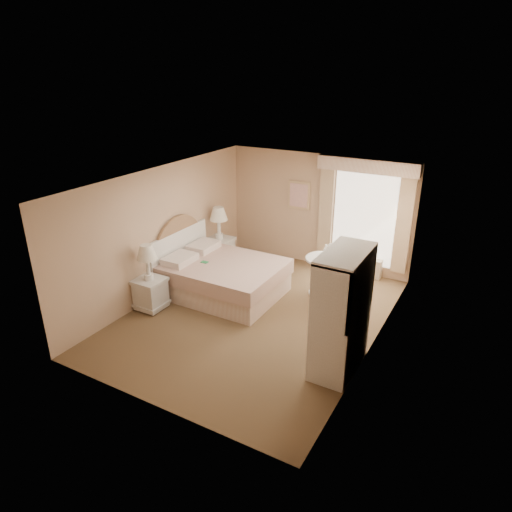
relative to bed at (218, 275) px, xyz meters
The scene contains 9 objects.
room 1.48m from the bed, 21.39° to the right, with size 4.21×5.51×2.51m.
window 3.25m from the bed, 45.71° to the left, with size 2.05×0.22×2.51m.
framed_art 2.65m from the bed, 73.75° to the left, with size 0.52×0.04×0.62m.
bed is the anchor object (origin of this frame).
nightstand_near 1.38m from the bed, 121.84° to the right, with size 0.52×0.52×1.25m.
nightstand_far 1.36m from the bed, 122.53° to the left, with size 0.56×0.56×1.35m.
round_table 2.08m from the bed, 27.45° to the left, with size 0.73×0.73×0.77m.
cafe_chair 2.23m from the bed, 29.01° to the left, with size 0.51×0.51×1.02m.
armoire 3.17m from the bed, 21.58° to the right, with size 0.56×1.13×1.87m.
Camera 1 is at (3.54, -6.32, 4.20)m, focal length 32.00 mm.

